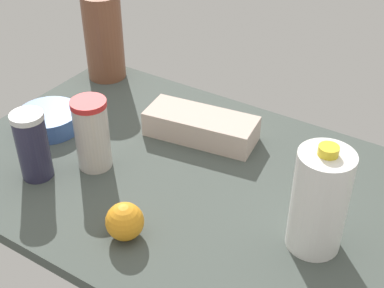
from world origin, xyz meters
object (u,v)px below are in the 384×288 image
object	(u,v)px
tumbler_cup	(92,134)
egg_carton	(201,126)
orange_far_back	(125,221)
milk_jug	(319,201)
chocolate_milk_jug	(104,37)
shaker_bottle	(33,145)
mixing_bowl	(49,120)

from	to	relation	value
tumbler_cup	egg_carton	xyz separation A→B (cm)	(-15.57, -24.50, -5.79)
egg_carton	orange_far_back	distance (cm)	40.50
milk_jug	egg_carton	bearing A→B (deg)	-27.48
tumbler_cup	egg_carton	size ratio (longest dim) A/B	0.62
tumbler_cup	milk_jug	world-z (taller)	milk_jug
milk_jug	chocolate_milk_jug	bearing A→B (deg)	-22.37
shaker_bottle	egg_carton	bearing A→B (deg)	-125.02
tumbler_cup	orange_far_back	xyz separation A→B (cm)	(-21.78, 15.51, -5.16)
tumbler_cup	shaker_bottle	world-z (taller)	tumbler_cup
milk_jug	chocolate_milk_jug	distance (cm)	90.68
egg_carton	orange_far_back	bearing A→B (deg)	90.38
tumbler_cup	egg_carton	distance (cm)	29.60
mixing_bowl	shaker_bottle	bearing A→B (deg)	126.80
shaker_bottle	chocolate_milk_jug	distance (cm)	52.57
milk_jug	orange_far_back	bearing A→B (deg)	29.45
orange_far_back	milk_jug	bearing A→B (deg)	-150.55
chocolate_milk_jug	orange_far_back	bearing A→B (deg)	132.94
milk_jug	mixing_bowl	bearing A→B (deg)	-1.78
tumbler_cup	orange_far_back	world-z (taller)	tumbler_cup
egg_carton	shaker_bottle	world-z (taller)	shaker_bottle
tumbler_cup	shaker_bottle	bearing A→B (deg)	49.58
orange_far_back	tumbler_cup	bearing A→B (deg)	-35.46
mixing_bowl	tumbler_cup	bearing A→B (deg)	164.33
egg_carton	orange_far_back	xyz separation A→B (cm)	(-6.22, 40.02, 0.63)
milk_jug	orange_far_back	xyz separation A→B (cm)	(33.91, 19.15, -7.44)
milk_jug	chocolate_milk_jug	world-z (taller)	chocolate_milk_jug
shaker_bottle	orange_far_back	bearing A→B (deg)	170.98
tumbler_cup	mixing_bowl	bearing A→B (deg)	-15.67
milk_jug	egg_carton	size ratio (longest dim) A/B	0.84
chocolate_milk_jug	shaker_bottle	bearing A→B (deg)	111.39
milk_jug	mixing_bowl	size ratio (longest dim) A/B	1.45
egg_carton	chocolate_milk_jug	distance (cm)	46.87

